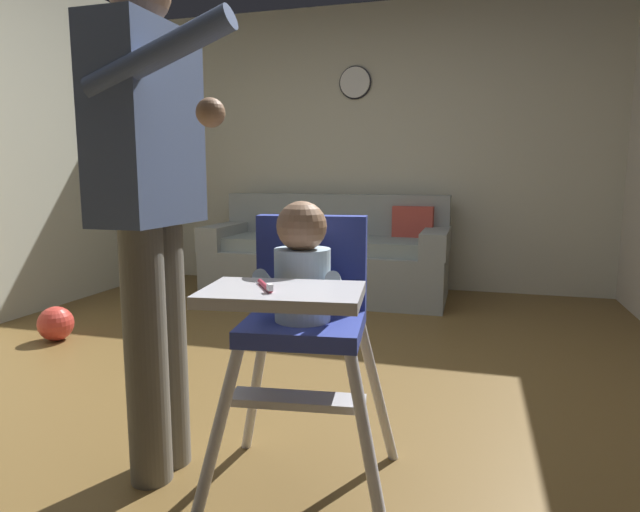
{
  "coord_description": "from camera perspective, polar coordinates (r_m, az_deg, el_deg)",
  "views": [
    {
      "loc": [
        0.99,
        -2.29,
        1.03
      ],
      "look_at": [
        0.56,
        -0.78,
        0.79
      ],
      "focal_mm": 30.26,
      "sensor_mm": 36.0,
      "label": 1
    }
  ],
  "objects": [
    {
      "name": "ground",
      "position": [
        2.72,
        -7.02,
        -14.89
      ],
      "size": [
        5.93,
        6.85,
        0.1
      ],
      "primitive_type": "cube",
      "color": "brown"
    },
    {
      "name": "wall_far",
      "position": [
        5.05,
        4.72,
        11.21
      ],
      "size": [
        5.13,
        0.06,
        2.53
      ],
      "primitive_type": "cube",
      "color": "beige",
      "rests_on": "ground"
    },
    {
      "name": "couch",
      "position": [
        4.64,
        0.97,
        -0.1
      ],
      "size": [
        2.02,
        0.86,
        0.86
      ],
      "rotation": [
        0.0,
        0.0,
        -1.57
      ],
      "color": "gray",
      "rests_on": "ground"
    },
    {
      "name": "high_chair",
      "position": [
        1.65,
        -1.75,
        -4.47
      ],
      "size": [
        0.67,
        0.78,
        0.96
      ],
      "rotation": [
        0.0,
        0.0,
        -1.45
      ],
      "color": "silver",
      "rests_on": "ground"
    },
    {
      "name": "adult_standing",
      "position": [
        1.85,
        -17.39,
        5.81
      ],
      "size": [
        0.51,
        0.5,
        1.68
      ],
      "rotation": [
        0.0,
        0.0,
        -0.02
      ],
      "color": "#666258",
      "rests_on": "ground"
    },
    {
      "name": "toy_ball",
      "position": [
        3.78,
        -26.16,
        -6.43
      ],
      "size": [
        0.22,
        0.22,
        0.22
      ],
      "primitive_type": "sphere",
      "color": "#D13D33",
      "rests_on": "ground"
    },
    {
      "name": "wall_clock",
      "position": [
        5.09,
        3.74,
        17.83
      ],
      "size": [
        0.29,
        0.04,
        0.29
      ],
      "color": "white"
    }
  ]
}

